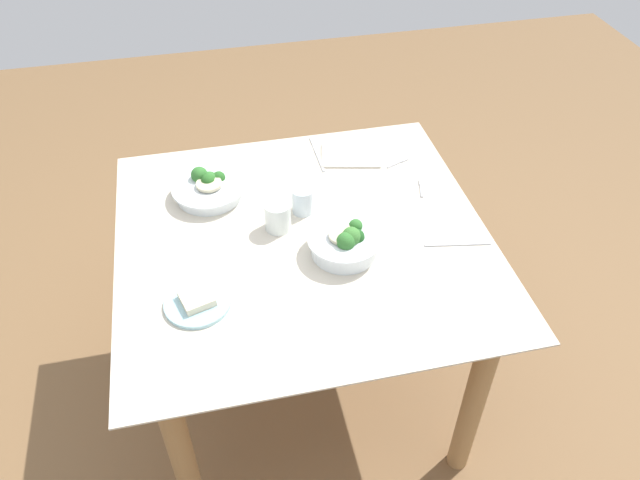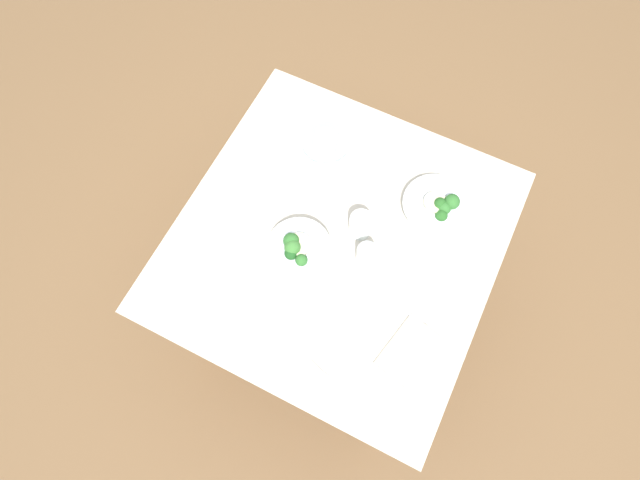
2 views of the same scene
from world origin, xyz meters
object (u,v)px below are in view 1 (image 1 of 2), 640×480
object	(u,v)px
table_knife_left	(458,244)
napkin_folded_upper	(351,156)
broccoli_bowl_far	(346,243)
broccoli_bowl_near	(209,188)
fork_by_near_bowl	(421,187)
water_glass_center	(303,201)
water_glass_side	(278,216)
table_knife_right	(317,154)
bread_side_plate	(197,302)
fork_by_far_bowl	(399,162)

from	to	relation	value
table_knife_left	napkin_folded_upper	size ratio (longest dim) A/B	0.97
table_knife_left	broccoli_bowl_far	bearing A→B (deg)	-176.92
broccoli_bowl_near	table_knife_left	xyz separation A→B (m)	(-0.71, 0.41, -0.03)
fork_by_near_bowl	napkin_folded_upper	size ratio (longest dim) A/B	0.44
water_glass_center	napkin_folded_upper	distance (m)	0.35
water_glass_center	table_knife_left	xyz separation A→B (m)	(-0.42, 0.26, -0.04)
water_glass_center	broccoli_bowl_far	bearing A→B (deg)	111.30
water_glass_center	table_knife_left	size ratio (longest dim) A/B	0.43
broccoli_bowl_near	napkin_folded_upper	world-z (taller)	broccoli_bowl_near
fork_by_near_bowl	table_knife_left	size ratio (longest dim) A/B	0.46
water_glass_side	table_knife_right	world-z (taller)	water_glass_side
bread_side_plate	table_knife_right	size ratio (longest dim) A/B	0.84
fork_by_far_bowl	napkin_folded_upper	xyz separation A→B (m)	(0.16, -0.07, 0.00)
broccoli_bowl_far	fork_by_far_bowl	distance (m)	0.50
bread_side_plate	fork_by_far_bowl	size ratio (longest dim) A/B	2.03
fork_by_far_bowl	bread_side_plate	bearing A→B (deg)	-167.96
water_glass_side	fork_by_far_bowl	world-z (taller)	water_glass_side
broccoli_bowl_far	bread_side_plate	distance (m)	0.46
napkin_folded_upper	bread_side_plate	bearing A→B (deg)	45.34
water_glass_center	table_knife_right	bearing A→B (deg)	-110.51
broccoli_bowl_far	fork_by_far_bowl	size ratio (longest dim) A/B	2.43
broccoli_bowl_near	broccoli_bowl_far	bearing A→B (deg)	135.21
broccoli_bowl_near	table_knife_left	world-z (taller)	broccoli_bowl_near
fork_by_far_bowl	napkin_folded_upper	size ratio (longest dim) A/B	0.43
broccoli_bowl_near	fork_by_far_bowl	distance (m)	0.67
fork_by_near_bowl	napkin_folded_upper	xyz separation A→B (m)	(0.18, -0.23, 0.00)
table_knife_left	water_glass_side	bearing A→B (deg)	169.09
table_knife_left	napkin_folded_upper	distance (m)	0.56
bread_side_plate	water_glass_center	xyz separation A→B (m)	(-0.36, -0.33, 0.03)
broccoli_bowl_far	napkin_folded_upper	size ratio (longest dim) A/B	1.06
water_glass_center	water_glass_side	bearing A→B (deg)	34.95
fork_by_far_bowl	table_knife_left	world-z (taller)	same
broccoli_bowl_far	fork_by_near_bowl	world-z (taller)	broccoli_bowl_far
bread_side_plate	broccoli_bowl_near	bearing A→B (deg)	-98.84
fork_by_near_bowl	water_glass_center	bearing A→B (deg)	111.09
fork_by_far_bowl	table_knife_right	world-z (taller)	same
bread_side_plate	fork_by_near_bowl	xyz separation A→B (m)	(-0.77, -0.36, -0.01)
bread_side_plate	water_glass_side	world-z (taller)	water_glass_side
water_glass_side	table_knife_right	xyz separation A→B (m)	(-0.20, -0.36, -0.04)
water_glass_center	table_knife_left	world-z (taller)	water_glass_center
bread_side_plate	fork_by_near_bowl	distance (m)	0.85
broccoli_bowl_far	napkin_folded_upper	distance (m)	0.50
broccoli_bowl_near	fork_by_near_bowl	bearing A→B (deg)	170.52
table_knife_left	table_knife_right	xyz separation A→B (m)	(0.31, -0.56, 0.00)
broccoli_bowl_near	bread_side_plate	bearing A→B (deg)	81.16
bread_side_plate	fork_by_near_bowl	bearing A→B (deg)	-154.79
broccoli_bowl_far	bread_side_plate	world-z (taller)	broccoli_bowl_far
water_glass_center	napkin_folded_upper	world-z (taller)	water_glass_center
napkin_folded_upper	water_glass_center	bearing A→B (deg)	49.26
table_knife_right	napkin_folded_upper	size ratio (longest dim) A/B	1.05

